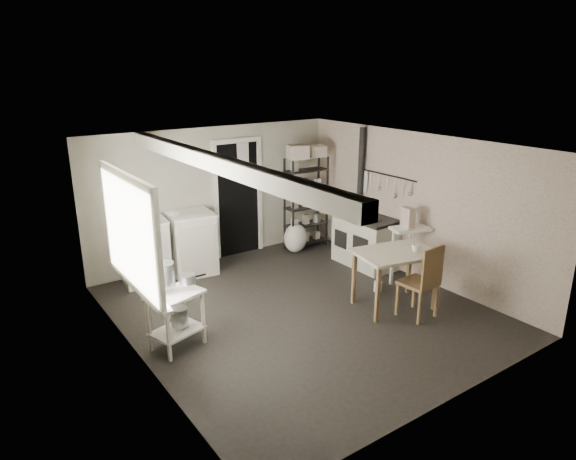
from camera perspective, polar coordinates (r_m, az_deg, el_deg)
floor at (r=7.26m, az=1.38°, el=-8.90°), size 5.00×5.00×0.00m
ceiling at (r=6.55m, az=1.53°, el=9.37°), size 5.00×5.00×0.00m
wall_back at (r=8.87m, az=-8.20°, el=3.90°), size 4.50×0.02×2.30m
wall_front at (r=5.16m, az=18.27°, el=-7.33°), size 4.50×0.02×2.30m
wall_left at (r=5.85m, az=-16.66°, el=-4.18°), size 0.02×5.00×2.30m
wall_right at (r=8.30m, az=14.07°, el=2.55°), size 0.02×5.00×2.30m
window at (r=5.92m, az=-17.32°, el=-0.36°), size 0.12×1.76×1.28m
doorway at (r=9.09m, az=-5.54°, el=3.36°), size 0.96×0.10×2.08m
ceiling_beam at (r=5.94m, az=-7.91°, el=7.34°), size 0.18×5.00×0.18m
wallpaper_panel at (r=8.29m, az=14.02°, el=2.54°), size 0.01×5.00×2.30m
utensil_rail at (r=8.55m, az=10.99°, el=5.98°), size 0.06×1.20×0.44m
prep_table at (r=6.35m, az=-12.31°, el=-9.44°), size 0.72×0.60×0.71m
stockpot at (r=6.18m, az=-13.66°, el=-4.80°), size 0.30×0.30×0.28m
saucepan at (r=6.23m, az=-11.12°, el=-5.34°), size 0.25×0.25×0.11m
bucket at (r=6.39m, az=-11.97°, el=-9.40°), size 0.24×0.24×0.23m
base_cabinets at (r=8.40m, az=-13.14°, el=-2.14°), size 1.61×0.83×1.01m
mixing_bowl at (r=8.21m, az=-12.54°, el=1.07°), size 0.34×0.34×0.07m
counter_cup at (r=8.05m, az=-15.20°, el=0.62°), size 0.15×0.15×0.09m
shelf_rack at (r=9.39m, az=2.02°, el=3.59°), size 0.81×0.33×1.69m
shelf_jar at (r=9.06m, az=0.37°, el=5.76°), size 0.09×0.10×0.18m
storage_box_a at (r=9.05m, az=1.10°, el=9.90°), size 0.42×0.40×0.24m
storage_box_b at (r=9.29m, az=3.18°, el=9.96°), size 0.37×0.35×0.19m
stove at (r=8.77m, az=8.60°, el=-1.13°), size 0.61×1.09×0.86m
stovepipe at (r=8.94m, az=8.14°, el=6.89°), size 0.13×0.13×1.37m
side_ledge at (r=8.19m, az=13.20°, el=-2.88°), size 0.66×0.47×0.90m
oats_box at (r=8.00m, az=13.17°, el=1.01°), size 0.15×0.22×0.31m
work_table at (r=7.36m, az=11.73°, el=-5.63°), size 1.22×0.97×0.83m
table_cup at (r=7.26m, az=13.94°, el=-2.48°), size 0.12×0.12×0.10m
chair at (r=7.12m, az=14.25°, el=-5.71°), size 0.46×0.48×1.04m
flour_sack at (r=9.33m, az=0.84°, el=-1.04°), size 0.52×0.47×0.53m
floor_crock at (r=7.91m, az=9.96°, el=-6.22°), size 0.12×0.12×0.15m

